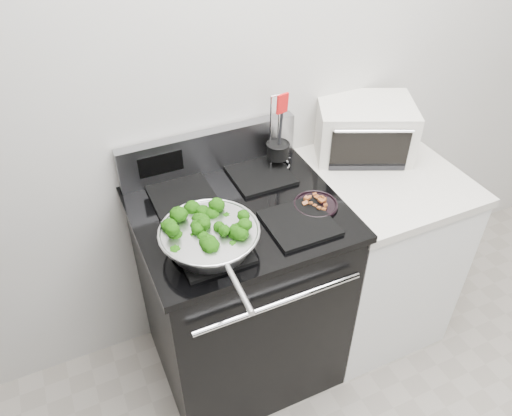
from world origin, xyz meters
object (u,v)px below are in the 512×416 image
utensil_holder (278,154)px  toaster_oven (364,128)px  bacon_plate (316,203)px  gas_range (241,291)px  skillet (210,237)px

utensil_holder → toaster_oven: (0.42, -0.01, 0.03)m
utensil_holder → toaster_oven: size_ratio=0.67×
bacon_plate → utensil_holder: bearing=92.1°
gas_range → bacon_plate: (0.28, -0.10, 0.48)m
bacon_plate → gas_range: bearing=159.5°
toaster_oven → skillet: bearing=-133.4°
gas_range → bacon_plate: bearing=-20.5°
skillet → utensil_holder: 0.57m
gas_range → skillet: bearing=-136.8°
toaster_oven → gas_range: bearing=-140.1°
skillet → utensil_holder: size_ratio=1.64×
gas_range → utensil_holder: (0.27, 0.20, 0.52)m
toaster_oven → bacon_plate: bearing=-119.8°
bacon_plate → toaster_oven: toaster_oven is taller
gas_range → toaster_oven: bearing=15.7°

